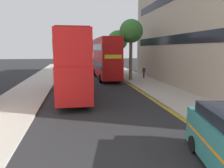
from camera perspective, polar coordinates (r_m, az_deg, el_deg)
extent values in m
cube|color=#ADA89E|center=(21.45, 13.71, -1.98)|extent=(4.00, 80.00, 0.14)
cube|color=#ADA89E|center=(20.25, -22.51, -3.10)|extent=(4.00, 80.00, 0.14)
cube|color=yellow|center=(18.88, 10.22, -3.60)|extent=(0.10, 56.00, 0.01)
cube|color=yellow|center=(18.82, 9.76, -3.62)|extent=(0.10, 56.00, 0.01)
cube|color=red|center=(19.16, -9.94, 1.88)|extent=(2.54, 10.81, 2.60)
cube|color=red|center=(19.01, -10.16, 9.53)|extent=(2.49, 10.59, 2.50)
cube|color=black|center=(19.13, -9.97, 2.77)|extent=(2.57, 10.38, 0.84)
cube|color=black|center=(19.01, -10.17, 9.83)|extent=(2.56, 10.16, 0.80)
cube|color=yellow|center=(24.40, -10.05, 7.11)|extent=(2.00, 0.07, 0.44)
cube|color=maroon|center=(19.06, -10.28, 13.44)|extent=(2.29, 9.73, 0.10)
cylinder|color=black|center=(22.69, -13.02, -0.19)|extent=(0.30, 1.04, 1.04)
cylinder|color=black|center=(22.68, -6.70, -0.01)|extent=(0.30, 1.04, 1.04)
cylinder|color=black|center=(16.14, -14.26, -4.08)|extent=(0.30, 1.04, 1.04)
cylinder|color=black|center=(16.13, -5.36, -3.83)|extent=(0.30, 1.04, 1.04)
cube|color=#B20F0F|center=(30.06, -1.63, 4.69)|extent=(2.68, 10.84, 2.60)
cube|color=#B20F0F|center=(29.97, -1.66, 9.55)|extent=(2.63, 10.62, 2.50)
cube|color=black|center=(30.04, -1.64, 5.26)|extent=(2.70, 10.41, 0.84)
cube|color=black|center=(29.97, -1.66, 9.74)|extent=(2.69, 10.19, 0.80)
cube|color=yellow|center=(24.68, 0.31, 7.28)|extent=(2.00, 0.09, 0.44)
cube|color=maroon|center=(30.00, -1.67, 12.04)|extent=(2.41, 9.76, 0.10)
cylinder|color=black|center=(27.16, 2.09, 1.59)|extent=(0.32, 1.04, 1.04)
cylinder|color=black|center=(26.73, -3.15, 1.46)|extent=(0.32, 1.04, 1.04)
cylinder|color=black|center=(33.67, -0.41, 3.11)|extent=(0.32, 1.04, 1.04)
cylinder|color=black|center=(33.33, -4.65, 3.01)|extent=(0.32, 1.04, 1.04)
cylinder|color=black|center=(9.68, 20.82, -14.71)|extent=(0.36, 0.71, 0.68)
cylinder|color=#2D2D38|center=(30.32, 8.44, 2.39)|extent=(0.22, 0.22, 0.85)
cube|color=#26262B|center=(30.24, 8.47, 3.72)|extent=(0.34, 0.22, 0.56)
sphere|color=beige|center=(30.21, 8.49, 4.46)|extent=(0.20, 0.20, 0.20)
cylinder|color=#6B6047|center=(38.26, 1.55, 6.63)|extent=(0.41, 0.41, 4.46)
cylinder|color=#6B6047|center=(38.44, 2.48, 10.63)|extent=(0.31, 1.33, 0.98)
cylinder|color=#6B6047|center=(38.66, 1.29, 10.46)|extent=(1.01, 0.32, 0.75)
cylinder|color=#6B6047|center=(38.15, 0.76, 10.54)|extent=(0.18, 1.12, 0.83)
cylinder|color=#6B6047|center=(37.52, 1.58, 10.74)|extent=(1.46, 0.38, 1.07)
sphere|color=#33702D|center=(38.24, 1.57, 11.52)|extent=(3.45, 3.45, 3.45)
cylinder|color=#6B6047|center=(28.31, 4.98, 6.58)|extent=(0.42, 0.42, 5.38)
cylinder|color=#6B6047|center=(28.64, 6.53, 13.04)|extent=(0.32, 1.58, 1.15)
cylinder|color=#6B6047|center=(29.13, 5.15, 13.03)|extent=(1.58, 0.59, 1.18)
cylinder|color=#6B6047|center=(28.07, 3.87, 12.97)|extent=(0.37, 1.32, 0.97)
cylinder|color=#6B6047|center=(27.86, 5.09, 12.73)|extent=(0.98, 0.35, 0.73)
sphere|color=#33702D|center=(28.37, 5.09, 13.84)|extent=(3.00, 3.00, 3.00)
cylinder|color=#6B6047|center=(43.79, 1.04, 7.27)|extent=(0.33, 0.33, 4.91)
cylinder|color=#6B6047|center=(43.83, 1.61, 10.86)|extent=(0.17, 0.90, 0.67)
cylinder|color=#6B6047|center=(44.28, 0.87, 10.95)|extent=(1.11, 0.21, 0.82)
cylinder|color=#6B6047|center=(43.59, 0.44, 10.95)|extent=(0.34, 1.06, 0.79)
cylinder|color=#6B6047|center=(43.19, 1.34, 11.08)|extent=(1.30, 0.33, 0.96)
sphere|color=#33702D|center=(43.80, 1.06, 11.75)|extent=(3.24, 3.24, 3.24)
cube|color=#B2A893|center=(26.73, 26.51, 13.94)|extent=(10.00, 28.00, 13.53)
cube|color=black|center=(24.06, 16.32, 11.26)|extent=(0.04, 24.64, 1.00)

